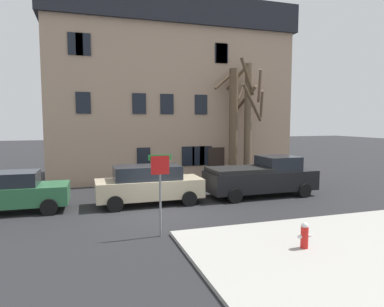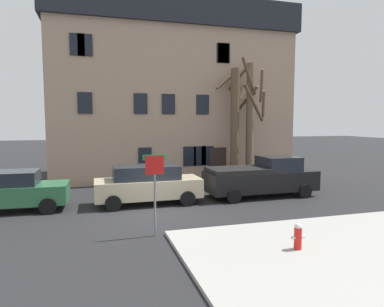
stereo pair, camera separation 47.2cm
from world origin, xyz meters
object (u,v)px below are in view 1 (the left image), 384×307
Objects in this scene: car_green_sedan at (12,192)px; bicycle_leaning at (7,191)px; tree_bare_mid at (249,120)px; fire_hydrant at (305,235)px; car_beige_wagon at (149,184)px; tree_bare_near at (235,120)px; building_main at (167,93)px; street_sign_pole at (160,179)px; pickup_truck_black at (261,177)px.

car_green_sedan is 3.19m from bicycle_leaning.
tree_bare_mid is 12.19m from fire_hydrant.
tree_bare_near is at bearing 32.98° from car_beige_wagon.
building_main is 3.61× the size of car_green_sedan.
car_beige_wagon is 4.57m from street_sign_pole.
building_main is 2.17× the size of tree_bare_near.
pickup_truck_black is at bearing 35.88° from street_sign_pole.
fire_hydrant is (0.31, -15.66, -5.27)m from building_main.
building_main is 10.26m from pickup_truck_black.
tree_bare_near is 11.78m from fire_hydrant.
car_beige_wagon is (-7.04, -4.08, -2.89)m from tree_bare_mid.
street_sign_pole is at bearing -127.75° from tree_bare_near.
building_main is 3.38× the size of car_beige_wagon.
building_main reaches higher than fire_hydrant.
street_sign_pole reaches higher than pickup_truck_black.
pickup_truck_black is at bearing -1.46° from car_green_sedan.
bicycle_leaning is at bearing 152.41° from car_beige_wagon.
tree_bare_mid is 2.70× the size of street_sign_pole.
building_main reaches higher than car_beige_wagon.
tree_bare_mid reaches higher than car_green_sedan.
street_sign_pole is at bearing -95.62° from car_beige_wagon.
pickup_truck_black is at bearing 0.32° from car_beige_wagon.
pickup_truck_black is at bearing -94.20° from tree_bare_near.
building_main is at bearing 29.36° from bicycle_leaning.
pickup_truck_black is 3.20× the size of bicycle_leaning.
car_green_sedan is (-11.67, -3.59, -3.02)m from tree_bare_near.
tree_bare_mid is 9.65× the size of fire_hydrant.
pickup_truck_black reaches higher than car_green_sedan.
building_main is at bearing 71.31° from car_beige_wagon.
car_green_sedan is 0.94× the size of car_beige_wagon.
tree_bare_mid is at bearing 3.02° from bicycle_leaning.
street_sign_pole is at bearing 144.91° from fire_hydrant.
pickup_truck_black is 12.65m from bicycle_leaning.
tree_bare_mid is at bearing 72.35° from pickup_truck_black.
fire_hydrant is (8.87, -7.35, -0.34)m from car_green_sedan.
building_main is 9.19× the size of bicycle_leaning.
car_green_sedan is (-8.56, -8.31, -4.93)m from building_main.
fire_hydrant is 0.43× the size of bicycle_leaning.
pickup_truck_black reaches higher than fire_hydrant.
bicycle_leaning is (-9.68, 10.39, -0.14)m from fire_hydrant.
fire_hydrant is at bearing -47.03° from bicycle_leaning.
tree_bare_mid is at bearing 16.51° from car_green_sedan.
tree_bare_near is (3.11, -4.72, -1.91)m from building_main.
car_green_sedan is 11.39m from pickup_truck_black.
tree_bare_mid is 1.64× the size of car_green_sedan.
tree_bare_near is 12.58m from car_green_sedan.
tree_bare_near reaches higher than car_beige_wagon.
car_beige_wagon is at bearing -147.02° from tree_bare_near.
tree_bare_mid is 1.30× the size of pickup_truck_black.
fire_hydrant is at bearing -65.27° from car_beige_wagon.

